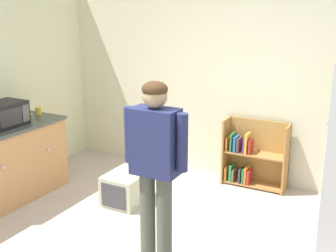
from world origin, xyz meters
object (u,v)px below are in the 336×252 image
(banana_bunch, at_px, (27,115))
(pet_carrier, at_px, (127,188))
(bookshelf, at_px, (252,157))
(yellow_cup, at_px, (38,111))
(standing_person, at_px, (155,163))
(microwave, at_px, (3,114))
(orange_cup, at_px, (14,115))

(banana_bunch, bearing_deg, pet_carrier, 5.61)
(bookshelf, height_order, yellow_cup, yellow_cup)
(standing_person, height_order, banana_bunch, standing_person)
(microwave, xyz_separation_m, yellow_cup, (-0.05, 0.60, -0.09))
(banana_bunch, height_order, yellow_cup, yellow_cup)
(bookshelf, bearing_deg, yellow_cup, -154.69)
(bookshelf, bearing_deg, standing_person, -93.42)
(bookshelf, height_order, pet_carrier, bookshelf)
(orange_cup, bearing_deg, yellow_cup, 69.21)
(bookshelf, distance_m, banana_bunch, 2.87)
(standing_person, relative_size, banana_bunch, 10.74)
(yellow_cup, bearing_deg, banana_bunch, -99.65)
(orange_cup, bearing_deg, pet_carrier, 10.53)
(microwave, relative_size, orange_cup, 5.05)
(pet_carrier, relative_size, yellow_cup, 5.81)
(pet_carrier, bearing_deg, standing_person, -46.41)
(microwave, bearing_deg, banana_bunch, 100.65)
(standing_person, bearing_deg, yellow_cup, 155.32)
(orange_cup, xyz_separation_m, yellow_cup, (0.11, 0.30, 0.00))
(microwave, distance_m, orange_cup, 0.36)
(yellow_cup, bearing_deg, pet_carrier, -1.28)
(microwave, distance_m, banana_bunch, 0.46)
(pet_carrier, distance_m, banana_bunch, 1.56)
(bookshelf, distance_m, microwave, 3.05)
(microwave, bearing_deg, standing_person, -11.65)
(bookshelf, relative_size, microwave, 1.77)
(pet_carrier, bearing_deg, bookshelf, 46.75)
(bookshelf, bearing_deg, banana_bunch, -151.91)
(standing_person, relative_size, microwave, 3.49)
(standing_person, distance_m, microwave, 2.32)
(orange_cup, bearing_deg, microwave, -60.83)
(orange_cup, height_order, yellow_cup, same)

